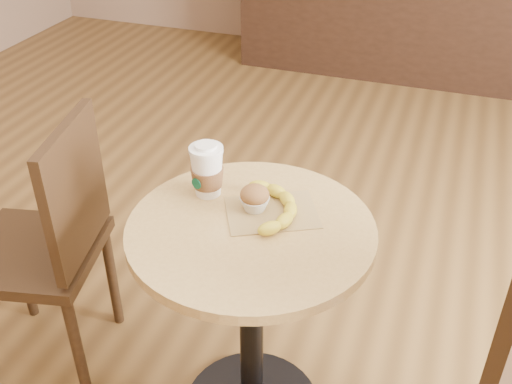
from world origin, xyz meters
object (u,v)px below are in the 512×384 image
cafe_table (251,293)px  coffee_cup (207,172)px  muffin (255,198)px  chair_left (50,242)px  banana (269,207)px

cafe_table → coffee_cup: size_ratio=4.78×
muffin → chair_left: bearing=-175.4°
cafe_table → chair_left: bearing=178.6°
chair_left → muffin: size_ratio=11.38×
coffee_cup → banana: size_ratio=0.65×
coffee_cup → banana: bearing=6.6°
muffin → cafe_table: bearing=-78.3°
banana → coffee_cup: bearing=148.0°
muffin → banana: bearing=-5.1°
cafe_table → banana: size_ratio=3.08×
muffin → banana: muffin is taller
cafe_table → muffin: muffin is taller
coffee_cup → muffin: 0.16m
cafe_table → banana: banana is taller
cafe_table → muffin: bearing=101.7°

